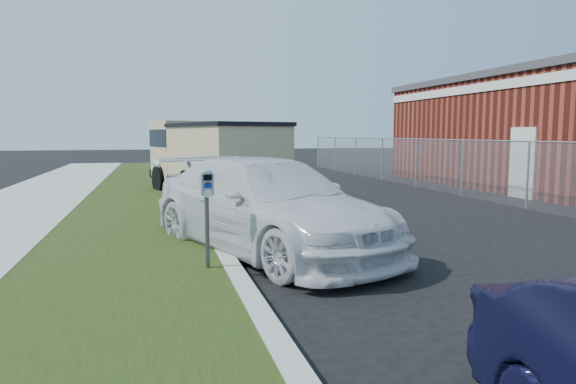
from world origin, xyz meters
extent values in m
plane|color=black|center=(0.00, 0.00, 0.00)|extent=(120.00, 120.00, 0.00)
cube|color=gray|center=(-2.60, 2.00, 0.07)|extent=(0.25, 50.00, 0.15)
cube|color=black|center=(-4.20, 2.00, 0.07)|extent=(3.00, 50.00, 0.13)
plane|color=slate|center=(6.00, 7.00, 0.90)|extent=(0.00, 30.00, 30.00)
cylinder|color=#9499A1|center=(6.00, 7.00, 1.80)|extent=(0.04, 30.00, 0.04)
cylinder|color=#9499A1|center=(6.00, 4.00, 0.90)|extent=(0.06, 0.06, 1.80)
cylinder|color=#9499A1|center=(6.00, 7.00, 0.90)|extent=(0.06, 0.06, 1.80)
cylinder|color=#9499A1|center=(6.00, 10.00, 0.90)|extent=(0.06, 0.06, 1.80)
cylinder|color=#9499A1|center=(6.00, 13.00, 0.90)|extent=(0.06, 0.06, 1.80)
cylinder|color=#9499A1|center=(6.00, 16.00, 0.90)|extent=(0.06, 0.06, 1.80)
cylinder|color=#9499A1|center=(6.00, 19.00, 0.90)|extent=(0.06, 0.06, 1.80)
cylinder|color=#9499A1|center=(6.00, 22.00, 0.90)|extent=(0.06, 0.06, 1.80)
cube|color=silver|center=(7.48, 8.00, 3.60)|extent=(0.06, 14.00, 0.30)
cube|color=silver|center=(7.45, 6.00, 1.10)|extent=(0.08, 1.10, 2.20)
cylinder|color=#3F4247|center=(-2.94, -0.42, 0.63)|extent=(0.08, 0.08, 1.01)
cube|color=gray|center=(-2.94, -0.42, 1.31)|extent=(0.20, 0.16, 0.30)
ellipsoid|color=gray|center=(-2.94, -0.42, 1.46)|extent=(0.21, 0.16, 0.11)
cube|color=black|center=(-2.93, -0.48, 1.41)|extent=(0.12, 0.04, 0.08)
cube|color=#0D2295|center=(-2.93, -0.48, 1.30)|extent=(0.11, 0.03, 0.07)
cylinder|color=silver|center=(-2.93, -0.48, 1.19)|extent=(0.11, 0.03, 0.11)
cube|color=#3F4247|center=(-2.93, -0.48, 1.33)|extent=(0.04, 0.01, 0.05)
imported|color=silver|center=(-1.80, 1.01, 0.79)|extent=(4.10, 5.91, 1.59)
cube|color=black|center=(-1.75, 8.50, 0.69)|extent=(3.81, 6.43, 0.33)
cube|color=tan|center=(-2.41, 10.59, 1.47)|extent=(2.64, 2.30, 1.90)
cube|color=black|center=(-2.41, 10.59, 1.85)|extent=(2.68, 2.33, 0.57)
cube|color=tan|center=(-1.53, 7.78, 1.47)|extent=(3.37, 4.49, 1.52)
cube|color=black|center=(-1.53, 7.78, 2.26)|extent=(3.49, 4.61, 0.11)
cube|color=black|center=(-2.68, 11.45, 0.62)|extent=(2.22, 0.82, 0.29)
cylinder|color=black|center=(-3.42, 10.17, 0.48)|extent=(0.57, 1.00, 0.95)
cylinder|color=black|center=(-1.34, 10.83, 0.48)|extent=(0.57, 1.00, 0.95)
cylinder|color=black|center=(-2.66, 7.72, 0.48)|extent=(0.57, 1.00, 0.95)
cylinder|color=black|center=(-0.57, 8.38, 0.48)|extent=(0.57, 1.00, 0.95)
cylinder|color=black|center=(-2.14, 6.09, 0.48)|extent=(0.57, 1.00, 0.95)
cylinder|color=black|center=(-0.06, 6.74, 0.48)|extent=(0.57, 1.00, 0.95)
camera|label=1|loc=(-3.65, -7.53, 2.01)|focal=32.00mm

